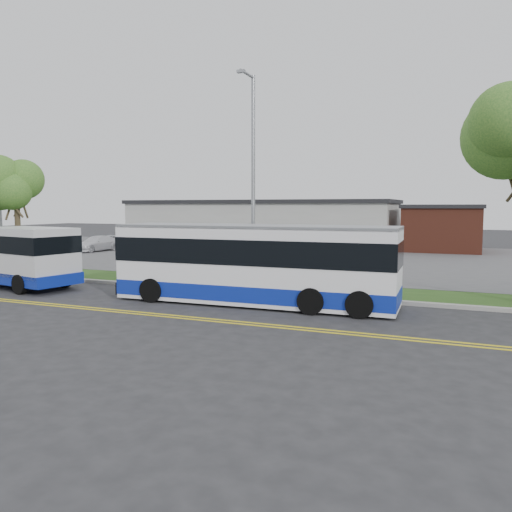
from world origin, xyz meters
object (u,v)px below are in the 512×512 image
at_px(transit_bus, 254,264).
at_px(tree_west, 16,183).
at_px(streetlight_near, 253,174).
at_px(parked_car_b, 97,244).
at_px(parked_car_a, 253,253).
at_px(shuttle_bus, 19,255).
at_px(pedestrian, 4,254).

bearing_deg(transit_bus, tree_west, 164.87).
height_order(streetlight_near, parked_car_b, streetlight_near).
relative_size(streetlight_near, parked_car_a, 2.14).
height_order(shuttle_bus, parked_car_a, shuttle_bus).
height_order(pedestrian, parked_car_a, pedestrian).
height_order(tree_west, shuttle_bus, tree_west).
xyz_separation_m(streetlight_near, shuttle_bus, (-10.04, -4.03, -3.74)).
bearing_deg(transit_bus, pedestrian, 169.04).
distance_m(streetlight_near, parked_car_b, 22.45).
bearing_deg(tree_west, streetlight_near, -1.80).
xyz_separation_m(transit_bus, parked_car_a, (-4.70, 11.24, -0.71)).
bearing_deg(shuttle_bus, pedestrian, 156.45).
xyz_separation_m(tree_west, shuttle_bus, (4.96, -4.50, -3.63)).
height_order(tree_west, pedestrian, tree_west).
height_order(tree_west, parked_car_b, tree_west).
bearing_deg(parked_car_b, shuttle_bus, -54.20).
height_order(transit_bus, parked_car_b, transit_bus).
bearing_deg(transit_bus, streetlight_near, 111.63).
height_order(shuttle_bus, parked_car_b, shuttle_bus).
bearing_deg(streetlight_near, tree_west, 178.20).
distance_m(shuttle_bus, pedestrian, 5.69).
height_order(pedestrian, parked_car_b, pedestrian).
bearing_deg(parked_car_b, tree_west, -64.85).
bearing_deg(parked_car_b, parked_car_a, -7.33).
xyz_separation_m(transit_bus, parked_car_b, (-20.18, 15.18, -0.82)).
xyz_separation_m(tree_west, parked_car_b, (-3.67, 11.15, -4.40)).
xyz_separation_m(tree_west, streetlight_near, (15.00, -0.47, 0.11)).
relative_size(transit_bus, parked_car_b, 2.58).
xyz_separation_m(streetlight_near, pedestrian, (-14.72, -0.83, -4.14)).
xyz_separation_m(pedestrian, parked_car_b, (-3.95, 12.45, -0.37)).
relative_size(tree_west, streetlight_near, 0.73).
bearing_deg(tree_west, parked_car_b, 108.21).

